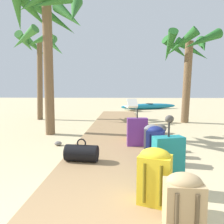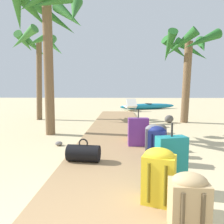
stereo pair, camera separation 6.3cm
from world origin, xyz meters
name	(u,v)px [view 1 (the left image)]	position (x,y,z in m)	size (l,w,h in m)	color
ground_plane	(115,139)	(0.00, 4.36, 0.00)	(60.00, 60.00, 0.00)	#CCB789
boardwalk	(116,130)	(0.00, 5.45, 0.04)	(1.73, 10.90, 0.08)	#9E7A51
duffel_bag_orange	(144,132)	(0.74, 4.06, 0.26)	(0.68, 0.42, 0.47)	orange
duffel_bag_black	(82,153)	(-0.50, 2.35, 0.22)	(0.58, 0.34, 0.40)	black
backpack_yellow	(155,174)	(0.53, 1.06, 0.40)	(0.40, 0.34, 0.61)	gold
backpack_navy	(155,142)	(0.77, 2.55, 0.39)	(0.36, 0.33, 0.58)	navy
suitcase_teal	(168,161)	(0.76, 1.49, 0.40)	(0.41, 0.26, 0.81)	#197A7F
suitcase_purple	(137,132)	(0.51, 3.42, 0.39)	(0.45, 0.21, 0.80)	#6B2D84
backpack_tan	(183,200)	(0.71, 0.62, 0.35)	(0.33, 0.26, 0.51)	tan
backpack_grey	(152,137)	(0.78, 2.99, 0.36)	(0.35, 0.24, 0.54)	slate
palm_tree_far_right	(187,54)	(2.64, 7.22, 2.67)	(2.10, 2.28, 3.52)	brown
palm_tree_far_left	(39,49)	(-3.42, 8.10, 3.05)	(2.27, 2.38, 3.88)	brown
palm_tree_near_left	(50,21)	(-1.86, 4.97, 3.22)	(2.23, 2.11, 4.11)	brown
lounge_chair	(131,106)	(0.74, 12.06, 0.33)	(0.86, 1.63, 0.78)	white
kayak	(149,106)	(2.05, 13.31, 0.19)	(4.07, 2.16, 0.39)	teal
rock_left_near	(58,143)	(-1.31, 3.65, 0.05)	(0.17, 0.17, 0.10)	slate
rock_right_near	(169,119)	(2.06, 7.22, 0.15)	(0.40, 0.29, 0.31)	#5B5651
rock_right_mid	(156,130)	(1.19, 5.05, 0.13)	(0.43, 0.51, 0.26)	slate
rock_right_far	(161,129)	(1.36, 5.21, 0.13)	(0.33, 0.25, 0.27)	#5B5651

